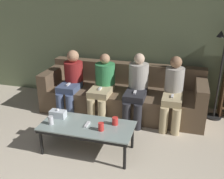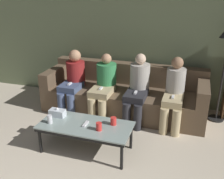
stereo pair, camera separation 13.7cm
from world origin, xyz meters
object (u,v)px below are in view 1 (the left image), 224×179
Objects in this scene: seated_person_mid_left at (103,84)px; seated_person_mid_right at (137,86)px; game_remote at (87,124)px; seated_person_right_end at (173,90)px; cup_near_left at (101,127)px; cup_near_right at (51,120)px; couch at (123,95)px; coffee_table at (87,128)px; tissue_box at (58,114)px; cup_far_center at (115,121)px; seated_person_left_end at (72,80)px; standing_lamp at (224,59)px.

seated_person_mid_right reaches higher than seated_person_mid_left.
seated_person_right_end is (1.03, 1.10, 0.16)m from game_remote.
cup_near_right is (-0.69, -0.03, 0.01)m from cup_near_left.
cup_near_right is (-0.63, -1.45, 0.16)m from couch.
coffee_table is 11.67× the size of cup_near_left.
tissue_box is at bearing -108.48° from seated_person_mid_left.
cup_near_left is 0.70× the size of game_remote.
game_remote is at bearing -161.75° from cup_far_center.
couch is at bearing 83.17° from game_remote.
game_remote is at bearing -57.78° from seated_person_left_end.
cup_near_left reaches higher than coffee_table.
seated_person_left_end reaches higher than game_remote.
seated_person_right_end is (1.50, 1.00, 0.12)m from tissue_box.
seated_person_mid_right is (0.45, 1.11, 0.17)m from game_remote.
couch is at bearing 63.17° from tissue_box.
cup_far_center is at bearing 55.55° from cup_near_left.
cup_near_right is 0.77× the size of game_remote.
seated_person_mid_left is at bearing 96.65° from game_remote.
standing_lamp is (2.21, 1.60, 0.57)m from cup_near_right.
couch is 2.65× the size of seated_person_mid_left.
game_remote is 0.14× the size of seated_person_mid_right.
tissue_box is at bearing 168.01° from game_remote.
cup_near_left is 0.91× the size of cup_near_right.
seated_person_mid_left reaches higher than cup_near_right.
seated_person_right_end is (1.16, -0.01, 0.01)m from seated_person_mid_left.
couch is at bearing 66.52° from cup_near_right.
cup_near_right is 0.48m from game_remote.
cup_near_left is at bearing -14.39° from tissue_box.
seated_person_left_end is 1.02× the size of seated_person_mid_left.
seated_person_right_end is (-0.72, -0.39, -0.46)m from standing_lamp.
coffee_table is at bearing -112.04° from seated_person_mid_right.
cup_near_right is 0.07× the size of standing_lamp.
seated_person_mid_right reaches higher than cup_far_center.
game_remote is at bearing 12.71° from cup_near_right.
seated_person_left_end is at bearing -166.10° from couch.
seated_person_mid_right reaches higher than tissue_box.
seated_person_mid_right reaches higher than cup_near_left.
tissue_box reaches higher than coffee_table.
standing_lamp is 1.60× the size of seated_person_mid_left.
tissue_box is 1.07m from seated_person_mid_left.
standing_lamp is 1.53× the size of seated_person_mid_right.
cup_far_center is (0.35, 0.12, 0.09)m from coffee_table.
seated_person_right_end is at bearing 46.97° from coffee_table.
seated_person_right_end is at bearing 55.50° from cup_near_left.
couch is 1.25m from cup_far_center.
cup_far_center is 0.10× the size of seated_person_left_end.
couch reaches higher than cup_far_center.
seated_person_left_end is 0.98× the size of seated_person_mid_right.
tissue_box is at bearing 168.01° from coffee_table.
cup_far_center is at bearing -81.17° from couch.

